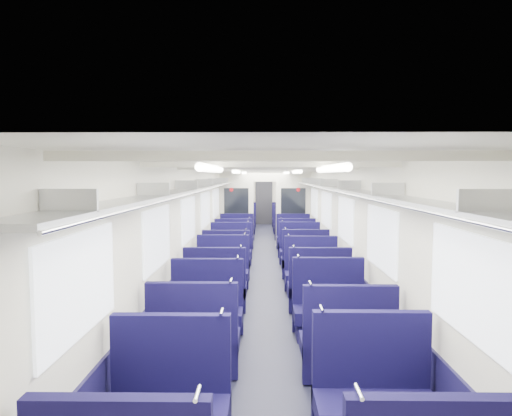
# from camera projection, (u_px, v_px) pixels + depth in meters

# --- Properties ---
(floor) EXTENTS (2.80, 18.00, 0.01)m
(floor) POSITION_uv_depth(u_px,v_px,m) (265.00, 265.00, 10.69)
(floor) COLOR black
(floor) RESTS_ON ground
(ceiling) EXTENTS (2.80, 18.00, 0.01)m
(ceiling) POSITION_uv_depth(u_px,v_px,m) (266.00, 169.00, 10.51)
(ceiling) COLOR silver
(ceiling) RESTS_ON wall_left
(wall_left) EXTENTS (0.02, 18.00, 2.35)m
(wall_left) POSITION_uv_depth(u_px,v_px,m) (208.00, 217.00, 10.62)
(wall_left) COLOR beige
(wall_left) RESTS_ON floor
(dado_left) EXTENTS (0.03, 17.90, 0.70)m
(dado_left) POSITION_uv_depth(u_px,v_px,m) (209.00, 251.00, 10.68)
(dado_left) COLOR black
(dado_left) RESTS_ON floor
(wall_right) EXTENTS (0.02, 18.00, 2.35)m
(wall_right) POSITION_uv_depth(u_px,v_px,m) (323.00, 217.00, 10.58)
(wall_right) COLOR beige
(wall_right) RESTS_ON floor
(dado_right) EXTENTS (0.03, 17.90, 0.70)m
(dado_right) POSITION_uv_depth(u_px,v_px,m) (322.00, 251.00, 10.64)
(dado_right) COLOR black
(dado_right) RESTS_ON floor
(wall_far) EXTENTS (2.80, 0.02, 2.35)m
(wall_far) POSITION_uv_depth(u_px,v_px,m) (264.00, 198.00, 19.57)
(wall_far) COLOR beige
(wall_far) RESTS_ON floor
(luggage_rack_left) EXTENTS (0.36, 17.40, 0.18)m
(luggage_rack_left) POSITION_uv_depth(u_px,v_px,m) (215.00, 184.00, 10.55)
(luggage_rack_left) COLOR #B2B5BA
(luggage_rack_left) RESTS_ON wall_left
(luggage_rack_right) EXTENTS (0.36, 17.40, 0.18)m
(luggage_rack_right) POSITION_uv_depth(u_px,v_px,m) (316.00, 184.00, 10.52)
(luggage_rack_right) COLOR #B2B5BA
(luggage_rack_right) RESTS_ON wall_right
(windows) EXTENTS (2.78, 15.60, 0.75)m
(windows) POSITION_uv_depth(u_px,v_px,m) (266.00, 209.00, 10.12)
(windows) COLOR white
(windows) RESTS_ON wall_left
(ceiling_fittings) EXTENTS (2.70, 16.06, 0.11)m
(ceiling_fittings) POSITION_uv_depth(u_px,v_px,m) (266.00, 171.00, 10.25)
(ceiling_fittings) COLOR beige
(ceiling_fittings) RESTS_ON ceiling
(end_door) EXTENTS (0.75, 0.06, 2.00)m
(end_door) POSITION_uv_depth(u_px,v_px,m) (264.00, 202.00, 19.52)
(end_door) COLOR black
(end_door) RESTS_ON floor
(bulkhead) EXTENTS (2.80, 0.10, 2.35)m
(bulkhead) POSITION_uv_depth(u_px,v_px,m) (265.00, 206.00, 13.51)
(bulkhead) COLOR beige
(bulkhead) RESTS_ON floor
(seat_2) EXTENTS (0.98, 0.54, 1.10)m
(seat_2) POSITION_uv_depth(u_px,v_px,m) (168.00, 409.00, 3.49)
(seat_2) COLOR #0F0C3A
(seat_2) RESTS_ON floor
(seat_3) EXTENTS (0.98, 0.54, 1.10)m
(seat_3) POSITION_uv_depth(u_px,v_px,m) (374.00, 404.00, 3.57)
(seat_3) COLOR #0F0C3A
(seat_3) RESTS_ON floor
(seat_4) EXTENTS (0.98, 0.54, 1.10)m
(seat_4) POSITION_uv_depth(u_px,v_px,m) (194.00, 344.00, 4.82)
(seat_4) COLOR #0F0C3A
(seat_4) RESTS_ON floor
(seat_5) EXTENTS (0.98, 0.54, 1.10)m
(seat_5) POSITION_uv_depth(u_px,v_px,m) (347.00, 349.00, 4.70)
(seat_5) COLOR #0F0C3A
(seat_5) RESTS_ON floor
(seat_6) EXTENTS (0.98, 0.54, 1.10)m
(seat_6) POSITION_uv_depth(u_px,v_px,m) (206.00, 314.00, 5.86)
(seat_6) COLOR #0F0C3A
(seat_6) RESTS_ON floor
(seat_7) EXTENTS (0.98, 0.54, 1.10)m
(seat_7) POSITION_uv_depth(u_px,v_px,m) (329.00, 312.00, 5.95)
(seat_7) COLOR #0F0C3A
(seat_7) RESTS_ON floor
(seat_8) EXTENTS (0.98, 0.54, 1.10)m
(seat_8) POSITION_uv_depth(u_px,v_px,m) (216.00, 291.00, 7.05)
(seat_8) COLOR #0F0C3A
(seat_8) RESTS_ON floor
(seat_9) EXTENTS (0.98, 0.54, 1.10)m
(seat_9) POSITION_uv_depth(u_px,v_px,m) (319.00, 291.00, 7.04)
(seat_9) COLOR #0F0C3A
(seat_9) RESTS_ON floor
(seat_10) EXTENTS (0.98, 0.54, 1.10)m
(seat_10) POSITION_uv_depth(u_px,v_px,m) (222.00, 274.00, 8.23)
(seat_10) COLOR #0F0C3A
(seat_10) RESTS_ON floor
(seat_11) EXTENTS (0.98, 0.54, 1.10)m
(seat_11) POSITION_uv_depth(u_px,v_px,m) (311.00, 276.00, 8.07)
(seat_11) COLOR #0F0C3A
(seat_11) RESTS_ON floor
(seat_12) EXTENTS (0.98, 0.54, 1.10)m
(seat_12) POSITION_uv_depth(u_px,v_px,m) (227.00, 264.00, 9.20)
(seat_12) COLOR #0F0C3A
(seat_12) RESTS_ON floor
(seat_13) EXTENTS (0.98, 0.54, 1.10)m
(seat_13) POSITION_uv_depth(u_px,v_px,m) (305.00, 263.00, 9.32)
(seat_13) COLOR #0F0C3A
(seat_13) RESTS_ON floor
(seat_14) EXTENTS (0.98, 0.54, 1.10)m
(seat_14) POSITION_uv_depth(u_px,v_px,m) (231.00, 253.00, 10.45)
(seat_14) COLOR #0F0C3A
(seat_14) RESTS_ON floor
(seat_15) EXTENTS (0.98, 0.54, 1.10)m
(seat_15) POSITION_uv_depth(u_px,v_px,m) (300.00, 253.00, 10.52)
(seat_15) COLOR #0F0C3A
(seat_15) RESTS_ON floor
(seat_16) EXTENTS (0.98, 0.54, 1.10)m
(seat_16) POSITION_uv_depth(u_px,v_px,m) (234.00, 246.00, 11.55)
(seat_16) COLOR #0F0C3A
(seat_16) RESTS_ON floor
(seat_17) EXTENTS (0.98, 0.54, 1.10)m
(seat_17) POSITION_uv_depth(u_px,v_px,m) (296.00, 245.00, 11.65)
(seat_17) COLOR #0F0C3A
(seat_17) RESTS_ON floor
(seat_18) EXTENTS (0.98, 0.54, 1.10)m
(seat_18) POSITION_uv_depth(u_px,v_px,m) (236.00, 239.00, 12.79)
(seat_18) COLOR #0F0C3A
(seat_18) RESTS_ON floor
(seat_19) EXTENTS (0.98, 0.54, 1.10)m
(seat_19) POSITION_uv_depth(u_px,v_px,m) (293.00, 239.00, 12.74)
(seat_19) COLOR #0F0C3A
(seat_19) RESTS_ON floor
(seat_20) EXTENTS (0.98, 0.54, 1.10)m
(seat_20) POSITION_uv_depth(u_px,v_px,m) (240.00, 231.00, 14.71)
(seat_20) COLOR #0F0C3A
(seat_20) RESTS_ON floor
(seat_21) EXTENTS (0.98, 0.54, 1.10)m
(seat_21) POSITION_uv_depth(u_px,v_px,m) (289.00, 230.00, 14.79)
(seat_21) COLOR #0F0C3A
(seat_21) RESTS_ON floor
(seat_22) EXTENTS (0.98, 0.54, 1.10)m
(seat_22) POSITION_uv_depth(u_px,v_px,m) (241.00, 226.00, 15.91)
(seat_22) COLOR #0F0C3A
(seat_22) RESTS_ON floor
(seat_23) EXTENTS (0.98, 0.54, 1.10)m
(seat_23) POSITION_uv_depth(u_px,v_px,m) (287.00, 226.00, 15.94)
(seat_23) COLOR #0F0C3A
(seat_23) RESTS_ON floor
(seat_24) EXTENTS (0.98, 0.54, 1.10)m
(seat_24) POSITION_uv_depth(u_px,v_px,m) (243.00, 223.00, 17.01)
(seat_24) COLOR #0F0C3A
(seat_24) RESTS_ON floor
(seat_25) EXTENTS (0.98, 0.54, 1.10)m
(seat_25) POSITION_uv_depth(u_px,v_px,m) (286.00, 223.00, 16.98)
(seat_25) COLOR #0F0C3A
(seat_25) RESTS_ON floor
(seat_26) EXTENTS (0.98, 0.54, 1.10)m
(seat_26) POSITION_uv_depth(u_px,v_px,m) (244.00, 220.00, 18.14)
(seat_26) COLOR #0F0C3A
(seat_26) RESTS_ON floor
(seat_27) EXTENTS (0.98, 0.54, 1.10)m
(seat_27) POSITION_uv_depth(u_px,v_px,m) (284.00, 220.00, 18.16)
(seat_27) COLOR #0F0C3A
(seat_27) RESTS_ON floor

